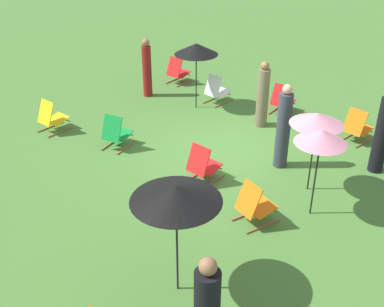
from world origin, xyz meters
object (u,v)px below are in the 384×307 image
object	(u,v)px
person_0	(147,69)
deckchair_1	(178,72)
deckchair_5	(217,90)
deckchair_0	(254,205)
deckchair_9	(282,100)
umbrella_2	(317,119)
person_1	(283,129)
deckchair_11	(52,117)
deckchair_4	(116,133)
deckchair_7	(357,127)
person_4	(382,133)
umbrella_1	(176,194)
umbrella_3	(196,49)
deckchair_6	(203,165)
person_3	(263,96)
umbrella_0	(321,137)

from	to	relation	value
person_0	deckchair_1	bearing A→B (deg)	-103.08
deckchair_5	deckchair_0	bearing A→B (deg)	138.55
deckchair_9	umbrella_2	bearing A→B (deg)	124.90
person_1	deckchair_11	bearing A→B (deg)	-171.87
deckchair_4	deckchair_9	distance (m)	4.63
deckchair_4	deckchair_7	world-z (taller)	same
person_0	person_4	distance (m)	6.76
deckchair_0	deckchair_9	xyz separation A→B (m)	(2.17, -4.53, 0.00)
umbrella_1	umbrella_3	xyz separation A→B (m)	(4.25, -5.43, -0.07)
deckchair_6	person_1	distance (m)	1.89
umbrella_2	person_3	xyz separation A→B (m)	(2.38, -1.88, -0.76)
deckchair_1	deckchair_6	size ratio (longest dim) A/B	1.00
deckchair_6	umbrella_1	xyz separation A→B (m)	(-1.68, 2.62, 1.36)
deckchair_11	person_4	distance (m)	7.70
deckchair_5	person_3	size ratio (longest dim) A/B	0.49
deckchair_4	deckchair_11	distance (m)	1.92
person_0	deckchair_11	bearing A→B (deg)	72.71
deckchair_1	person_1	size ratio (longest dim) A/B	0.44
deckchair_0	umbrella_2	bearing A→B (deg)	-79.97
umbrella_0	person_0	xyz separation A→B (m)	(6.46, -2.12, -0.79)
deckchair_11	umbrella_1	distance (m)	6.46
umbrella_1	person_0	bearing A→B (deg)	-41.31
deckchair_6	umbrella_1	distance (m)	3.39
deckchair_4	person_3	size ratio (longest dim) A/B	0.50
umbrella_3	deckchair_5	bearing A→B (deg)	-109.04
deckchair_7	deckchair_11	distance (m)	7.44
deckchair_0	umbrella_1	world-z (taller)	umbrella_1
deckchair_5	umbrella_2	world-z (taller)	umbrella_2
deckchair_9	person_4	xyz separation A→B (m)	(-3.13, 1.29, 0.52)
deckchair_0	umbrella_0	distance (m)	1.68
deckchair_5	person_3	bearing A→B (deg)	169.91
deckchair_5	umbrella_2	bearing A→B (deg)	154.43
umbrella_0	person_4	bearing A→B (deg)	-97.20
deckchair_6	umbrella_0	size ratio (longest dim) A/B	0.48
deckchair_5	umbrella_1	bearing A→B (deg)	127.00
deckchair_11	person_3	world-z (taller)	person_3
umbrella_3	person_3	bearing A→B (deg)	-174.12
deckchair_7	deckchair_9	world-z (taller)	same
umbrella_1	person_4	bearing A→B (deg)	-99.28
umbrella_2	person_4	bearing A→B (deg)	-114.56
deckchair_5	person_1	bearing A→B (deg)	153.54
person_1	umbrella_2	bearing A→B (deg)	-40.91
person_3	umbrella_1	bearing A→B (deg)	-50.00
deckchair_6	deckchair_7	bearing A→B (deg)	-112.29
deckchair_5	person_4	size ratio (longest dim) A/B	0.44
deckchair_11	umbrella_0	size ratio (longest dim) A/B	0.48
deckchair_5	deckchair_11	size ratio (longest dim) A/B	1.00
person_4	deckchair_11	bearing A→B (deg)	70.31
umbrella_0	umbrella_2	distance (m)	0.84
deckchair_5	deckchair_11	world-z (taller)	same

